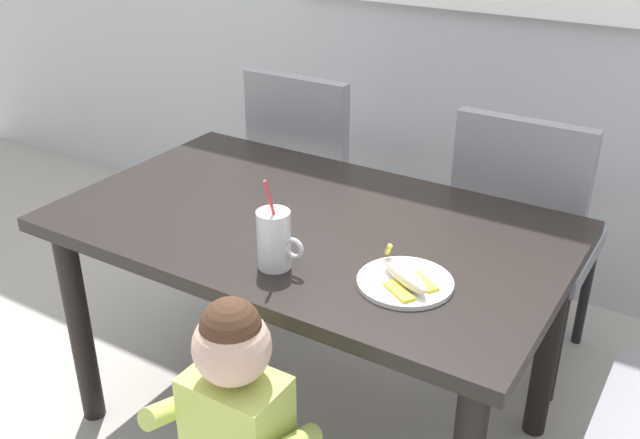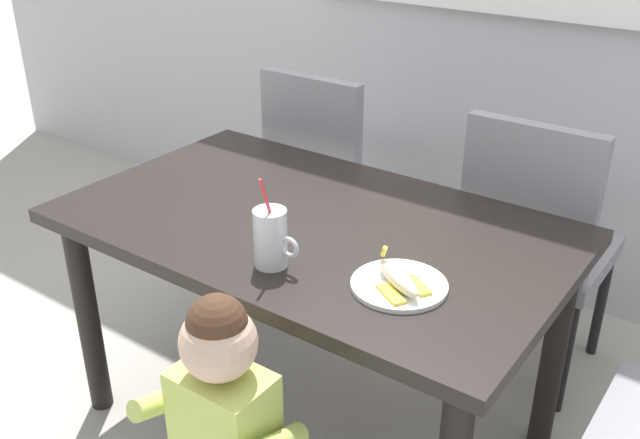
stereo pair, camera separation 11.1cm
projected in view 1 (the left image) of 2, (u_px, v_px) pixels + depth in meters
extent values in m
plane|color=#B7B2A8|center=(311.00, 421.00, 2.33)|extent=(24.00, 24.00, 0.00)
cube|color=black|center=(310.00, 226.00, 2.01)|extent=(1.41, 0.85, 0.04)
cylinder|color=black|center=(79.00, 327.00, 2.21)|extent=(0.07, 0.07, 0.70)
cylinder|color=black|center=(221.00, 237.00, 2.73)|extent=(0.07, 0.07, 0.70)
cylinder|color=black|center=(548.00, 341.00, 2.14)|extent=(0.07, 0.07, 0.70)
cube|color=gray|center=(324.00, 189.00, 2.88)|extent=(0.44, 0.44, 0.06)
cube|color=gray|center=(296.00, 141.00, 2.61)|extent=(0.42, 0.05, 0.48)
cylinder|color=black|center=(385.00, 235.00, 3.05)|extent=(0.04, 0.04, 0.42)
cylinder|color=black|center=(310.00, 214.00, 3.22)|extent=(0.04, 0.04, 0.42)
cylinder|color=black|center=(341.00, 274.00, 2.76)|extent=(0.04, 0.04, 0.42)
cylinder|color=black|center=(261.00, 249.00, 2.94)|extent=(0.04, 0.04, 0.42)
cube|color=gray|center=(526.00, 245.00, 2.46)|extent=(0.44, 0.44, 0.06)
cube|color=gray|center=(518.00, 195.00, 2.19)|extent=(0.42, 0.05, 0.48)
cylinder|color=black|center=(585.00, 294.00, 2.63)|extent=(0.04, 0.04, 0.42)
cylinder|color=black|center=(486.00, 267.00, 2.80)|extent=(0.04, 0.04, 0.42)
cylinder|color=black|center=(556.00, 348.00, 2.34)|extent=(0.04, 0.04, 0.42)
cylinder|color=black|center=(448.00, 313.00, 2.52)|extent=(0.04, 0.04, 0.42)
cylinder|color=black|center=(611.00, 435.00, 1.98)|extent=(0.04, 0.04, 0.42)
cube|color=#C6DB66|center=(238.00, 432.00, 1.60)|extent=(0.22, 0.15, 0.30)
sphere|color=beige|center=(232.00, 347.00, 1.49)|extent=(0.17, 0.17, 0.17)
sphere|color=#472D1E|center=(231.00, 328.00, 1.47)|extent=(0.13, 0.13, 0.13)
cylinder|color=#C6DB66|center=(183.00, 404.00, 1.64)|extent=(0.05, 0.24, 0.13)
cylinder|color=silver|center=(274.00, 240.00, 1.74)|extent=(0.08, 0.08, 0.15)
cylinder|color=beige|center=(274.00, 250.00, 1.75)|extent=(0.07, 0.07, 0.08)
torus|color=silver|center=(294.00, 248.00, 1.71)|extent=(0.06, 0.01, 0.06)
cylinder|color=#E5333F|center=(274.00, 216.00, 1.70)|extent=(0.01, 0.07, 0.21)
cylinder|color=white|center=(405.00, 282.00, 1.69)|extent=(0.23, 0.23, 0.01)
ellipsoid|color=#F4EAC6|center=(405.00, 275.00, 1.67)|extent=(0.17, 0.13, 0.04)
cube|color=yellow|center=(399.00, 291.00, 1.64)|extent=(0.09, 0.07, 0.01)
cube|color=yellow|center=(423.00, 282.00, 1.68)|extent=(0.09, 0.07, 0.01)
cylinder|color=yellow|center=(389.00, 249.00, 1.71)|extent=(0.03, 0.02, 0.03)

